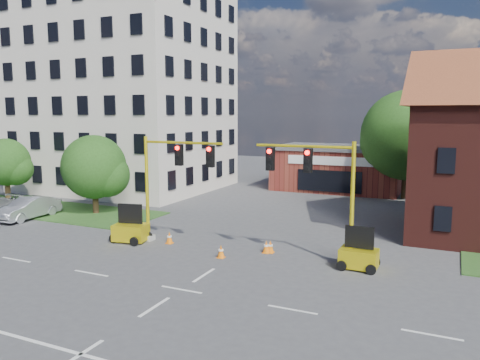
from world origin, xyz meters
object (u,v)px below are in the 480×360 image
Objects in this scene: signal_mast_west at (170,177)px; pickup_white at (468,229)px; trailer_west at (131,231)px; trailer_east at (359,256)px; signal_mast_east at (319,187)px.

signal_mast_west reaches higher than pickup_white.
signal_mast_west is at bearing 4.52° from trailer_west.
signal_mast_west is at bearing -179.62° from trailer_east.
trailer_west is at bearing 107.15° from pickup_white.
signal_mast_west is 8.71m from signal_mast_east.
signal_mast_east reaches higher than trailer_east.
pickup_white is (18.12, 8.15, 0.11)m from trailer_west.
trailer_west is 13.17m from trailer_east.
trailer_west reaches higher than pickup_white.
trailer_west reaches higher than trailer_east.
trailer_east is (10.78, -0.06, -3.28)m from signal_mast_west.
trailer_west is (-2.37, -0.72, -3.24)m from signal_mast_west.
signal_mast_west is 2.85× the size of trailer_west.
signal_mast_east is 3.05× the size of trailer_east.
signal_mast_east is at bearing -8.57° from trailer_west.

